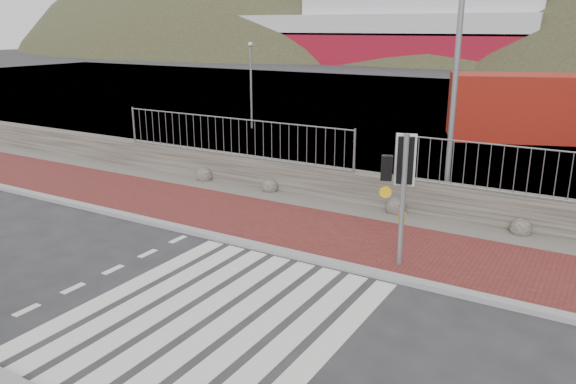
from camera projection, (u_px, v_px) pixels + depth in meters
The scene contains 13 objects.
ground at pixel (213, 317), 9.72m from camera, with size 220.00×220.00×0.00m, color #28282B.
sidewalk_far at pixel (330, 235), 13.42m from camera, with size 40.00×3.00×0.08m, color maroon.
kerb_far at pixel (299, 256), 12.18m from camera, with size 40.00×0.25×0.12m, color gray.
zebra_crossing at pixel (213, 317), 9.72m from camera, with size 4.62×5.60×0.01m.
gravel_strip at pixel (363, 213), 15.07m from camera, with size 40.00×1.50×0.06m, color #59544C.
stone_wall at pixel (375, 190), 15.61m from camera, with size 40.00×0.60×0.90m, color #433D37.
railing at pixel (375, 143), 15.10m from camera, with size 18.07×0.07×1.22m.
quay at pixel (509, 112), 32.73m from camera, with size 120.00×40.00×0.50m, color #4C4C4F.
water at pixel (568, 72), 61.59m from camera, with size 220.00×50.00×0.05m, color #3F4C54.
ferry at pixel (377, 22), 76.25m from camera, with size 50.00×16.00×20.00m.
traffic_signal_far at pixel (403, 172), 11.14m from camera, with size 0.70×0.39×2.83m.
streetlight at pixel (465, 26), 14.07m from camera, with size 1.82×0.52×8.62m.
shipping_container at pixel (530, 107), 24.66m from camera, with size 6.79×2.83×2.83m, color maroon.
Camera 1 is at (5.55, -6.82, 4.84)m, focal length 35.00 mm.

